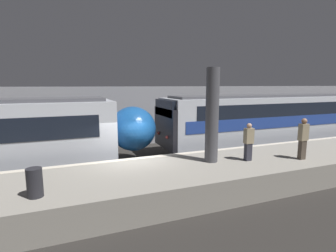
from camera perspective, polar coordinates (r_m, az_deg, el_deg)
ground_plane at (r=12.06m, az=-7.62°, el=-11.62°), size 120.00×120.00×0.00m
platform at (r=10.10m, az=-4.89°, el=-12.60°), size 40.00×3.92×1.04m
station_rear_barrier at (r=18.13m, az=-13.04°, el=1.87°), size 50.00×0.15×4.11m
support_pillar_near at (r=10.90m, az=9.57°, el=2.25°), size 0.54×0.54×3.89m
train_boxy at (r=21.07m, az=27.90°, el=1.45°), size 21.89×2.98×3.59m
person_waiting at (r=12.63m, az=27.32°, el=-2.27°), size 0.38×0.24×1.79m
person_walking at (r=11.56m, az=17.13°, el=-3.16°), size 0.38×0.24×1.61m
trash_bin at (r=8.56m, az=-27.03°, el=-10.93°), size 0.44×0.44×0.85m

